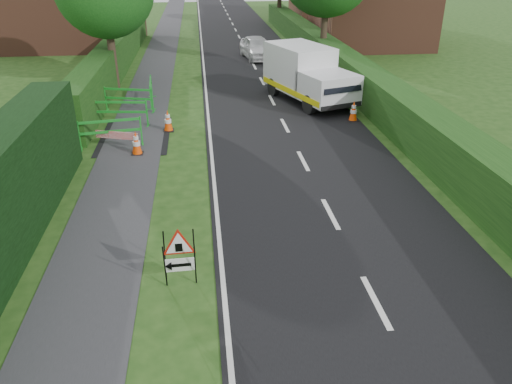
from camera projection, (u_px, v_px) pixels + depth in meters
ground at (250, 351)px, 8.32m from camera, size 120.00×120.00×0.00m
road_surface at (236, 32)px, 39.79m from camera, size 6.00×90.00×0.02m
footpath at (167, 33)px, 39.23m from camera, size 2.00×90.00×0.02m
hedge_west_far at (119, 70)px, 27.44m from camera, size 1.00×24.00×1.80m
hedge_east at (354, 92)px, 23.25m from camera, size 1.20×50.00×1.50m
house_west at (52, 1)px, 32.79m from camera, size 7.50×7.40×7.88m
house_east_a at (371, 0)px, 33.13m from camera, size 7.50×7.40×7.88m
triangle_sign at (177, 253)px, 9.63m from camera, size 0.76×0.76×1.08m
works_van at (307, 73)px, 21.39m from camera, size 3.46×5.35×2.29m
traffic_cone_0 at (354, 111)px, 19.22m from camera, size 0.38×0.38×0.79m
traffic_cone_1 at (337, 94)px, 21.39m from camera, size 0.38×0.38×0.79m
traffic_cone_2 at (332, 84)px, 23.03m from camera, size 0.38×0.38×0.79m
traffic_cone_3 at (136, 143)px, 16.09m from camera, size 0.38×0.38×0.79m
traffic_cone_4 at (168, 121)px, 18.16m from camera, size 0.38×0.38×0.79m
ped_barrier_0 at (110, 129)px, 16.56m from camera, size 2.09×0.66×1.00m
ped_barrier_1 at (120, 110)px, 18.56m from camera, size 2.09×0.61×1.00m
ped_barrier_2 at (128, 96)px, 20.21m from camera, size 2.08×0.86×1.00m
ped_barrier_3 at (151, 89)px, 21.31m from camera, size 0.47×2.08×1.00m
redwhite_plank at (118, 148)px, 16.77m from camera, size 1.44×0.51×0.25m
hatchback_car at (257, 47)px, 29.98m from camera, size 2.03×4.02×1.31m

